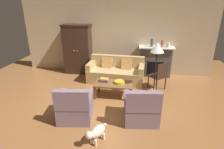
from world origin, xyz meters
TOP-DOWN VIEW (x-y plane):
  - ground_plane at (0.00, 0.00)m, footprint 9.60×9.60m
  - back_wall at (0.00, 2.55)m, footprint 7.20×0.10m
  - fireplace at (1.55, 2.30)m, footprint 1.26×0.48m
  - armoire at (-1.40, 2.22)m, footprint 1.06×0.57m
  - couch at (0.17, 1.56)m, footprint 1.96×0.95m
  - coffee_table at (0.26, 0.43)m, footprint 1.10×0.60m
  - fruit_bowl at (0.42, 0.45)m, footprint 0.30×0.30m
  - book_stack at (-0.03, 0.50)m, footprint 0.26×0.19m
  - mantel_vase_slate at (1.37, 2.28)m, footprint 0.11×0.11m
  - mantel_vase_terracotta at (1.73, 2.28)m, footprint 0.10×0.10m
  - mantel_vase_cream at (1.93, 2.28)m, footprint 0.14×0.14m
  - armchair_near_left at (-0.47, -0.85)m, footprint 0.87×0.87m
  - armchair_near_right at (1.07, -0.68)m, footprint 0.86×0.86m
  - side_chair_wooden at (1.60, 1.10)m, footprint 0.62×0.62m
  - floor_lamp at (1.40, 0.39)m, footprint 0.36×0.36m
  - dog at (0.21, -1.55)m, footprint 0.37×0.52m

SIDE VIEW (x-z plane):
  - ground_plane at x=0.00m, z-range 0.00..0.00m
  - dog at x=0.21m, z-range 0.05..0.44m
  - armchair_near_left at x=-0.47m, z-range -0.12..0.76m
  - armchair_near_right at x=1.07m, z-range -0.12..0.76m
  - couch at x=0.17m, z-range -0.11..0.75m
  - coffee_table at x=0.26m, z-range 0.16..0.58m
  - fruit_bowl at x=0.42m, z-range 0.42..0.49m
  - book_stack at x=-0.03m, z-range 0.42..0.53m
  - side_chair_wooden at x=1.60m, z-range 0.06..0.96m
  - fireplace at x=1.55m, z-range 0.01..1.13m
  - armoire at x=-1.40m, z-range 0.00..1.87m
  - mantel_vase_cream at x=1.93m, z-range 1.12..1.28m
  - mantel_vase_terracotta at x=1.73m, z-range 1.12..1.36m
  - mantel_vase_slate at x=1.37m, z-range 1.12..1.41m
  - back_wall at x=0.00m, z-range 0.00..2.80m
  - floor_lamp at x=1.40m, z-range 0.60..2.26m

